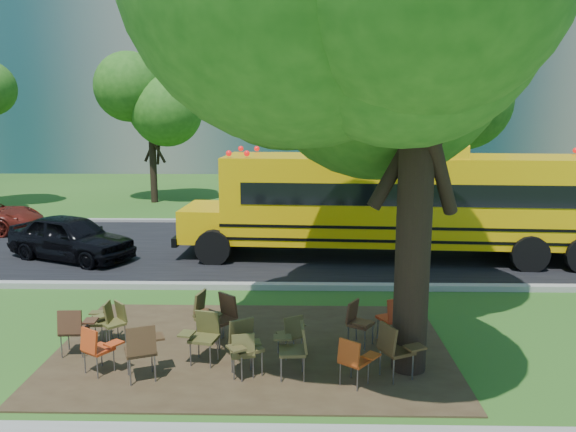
{
  "coord_description": "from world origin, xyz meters",
  "views": [
    {
      "loc": [
        1.84,
        -10.01,
        4.25
      ],
      "look_at": [
        1.56,
        3.77,
        1.66
      ],
      "focal_mm": 35.0,
      "sensor_mm": 36.0,
      "label": 1
    }
  ],
  "objects_px": {
    "chair_5": "(244,342)",
    "chair_15": "(354,358)",
    "chair_11": "(292,331)",
    "chair_14": "(221,314)",
    "chair_8": "(103,318)",
    "black_car": "(71,237)",
    "chair_9": "(115,318)",
    "chair_13": "(394,314)",
    "chair_6": "(295,345)",
    "chair_0": "(74,327)",
    "chair_2": "(143,346)",
    "chair_12": "(358,319)",
    "chair_3": "(203,332)",
    "chair_1": "(97,346)",
    "chair_10": "(206,312)",
    "school_bus": "(411,200)",
    "chair_4": "(244,349)",
    "chair_7": "(395,346)"
  },
  "relations": [
    {
      "from": "chair_5",
      "to": "chair_15",
      "type": "bearing_deg",
      "value": 135.85
    },
    {
      "from": "chair_11",
      "to": "chair_14",
      "type": "height_order",
      "value": "chair_14"
    },
    {
      "from": "chair_8",
      "to": "black_car",
      "type": "distance_m",
      "value": 6.56
    },
    {
      "from": "chair_8",
      "to": "chair_9",
      "type": "relative_size",
      "value": 0.99
    },
    {
      "from": "chair_13",
      "to": "chair_6",
      "type": "bearing_deg",
      "value": -167.34
    },
    {
      "from": "chair_13",
      "to": "chair_8",
      "type": "bearing_deg",
      "value": 155.48
    },
    {
      "from": "chair_0",
      "to": "chair_2",
      "type": "bearing_deg",
      "value": -34.82
    },
    {
      "from": "black_car",
      "to": "chair_12",
      "type": "bearing_deg",
      "value": -104.01
    },
    {
      "from": "chair_3",
      "to": "chair_1",
      "type": "bearing_deg",
      "value": 28.97
    },
    {
      "from": "chair_1",
      "to": "chair_10",
      "type": "distance_m",
      "value": 2.08
    },
    {
      "from": "chair_0",
      "to": "chair_9",
      "type": "distance_m",
      "value": 0.78
    },
    {
      "from": "chair_2",
      "to": "chair_12",
      "type": "relative_size",
      "value": 1.15
    },
    {
      "from": "school_bus",
      "to": "chair_11",
      "type": "height_order",
      "value": "school_bus"
    },
    {
      "from": "chair_2",
      "to": "chair_8",
      "type": "relative_size",
      "value": 1.24
    },
    {
      "from": "chair_4",
      "to": "chair_9",
      "type": "relative_size",
      "value": 1.0
    },
    {
      "from": "school_bus",
      "to": "chair_6",
      "type": "distance_m",
      "value": 8.34
    },
    {
      "from": "chair_8",
      "to": "chair_11",
      "type": "height_order",
      "value": "chair_11"
    },
    {
      "from": "chair_7",
      "to": "black_car",
      "type": "relative_size",
      "value": 0.24
    },
    {
      "from": "chair_2",
      "to": "chair_14",
      "type": "distance_m",
      "value": 1.8
    },
    {
      "from": "chair_0",
      "to": "chair_7",
      "type": "bearing_deg",
      "value": -11.19
    },
    {
      "from": "chair_5",
      "to": "chair_0",
      "type": "bearing_deg",
      "value": -43.99
    },
    {
      "from": "chair_1",
      "to": "chair_13",
      "type": "height_order",
      "value": "chair_13"
    },
    {
      "from": "chair_4",
      "to": "chair_15",
      "type": "bearing_deg",
      "value": -22.2
    },
    {
      "from": "chair_5",
      "to": "chair_11",
      "type": "relative_size",
      "value": 1.17
    },
    {
      "from": "chair_5",
      "to": "black_car",
      "type": "xyz_separation_m",
      "value": [
        -5.68,
        7.12,
        0.09
      ]
    },
    {
      "from": "chair_0",
      "to": "chair_13",
      "type": "distance_m",
      "value": 5.71
    },
    {
      "from": "chair_12",
      "to": "chair_15",
      "type": "height_order",
      "value": "chair_12"
    },
    {
      "from": "chair_9",
      "to": "chair_14",
      "type": "bearing_deg",
      "value": -133.44
    },
    {
      "from": "chair_6",
      "to": "chair_15",
      "type": "xyz_separation_m",
      "value": [
        0.91,
        -0.31,
        -0.07
      ]
    },
    {
      "from": "chair_12",
      "to": "chair_14",
      "type": "height_order",
      "value": "chair_14"
    },
    {
      "from": "chair_1",
      "to": "chair_13",
      "type": "xyz_separation_m",
      "value": [
        5.02,
        1.41,
        0.05
      ]
    },
    {
      "from": "chair_2",
      "to": "chair_9",
      "type": "distance_m",
      "value": 1.75
    },
    {
      "from": "school_bus",
      "to": "chair_3",
      "type": "relative_size",
      "value": 13.77
    },
    {
      "from": "chair_10",
      "to": "chair_14",
      "type": "height_order",
      "value": "chair_10"
    },
    {
      "from": "chair_10",
      "to": "black_car",
      "type": "bearing_deg",
      "value": -126.13
    },
    {
      "from": "chair_4",
      "to": "chair_11",
      "type": "height_order",
      "value": "same"
    },
    {
      "from": "chair_0",
      "to": "black_car",
      "type": "relative_size",
      "value": 0.23
    },
    {
      "from": "chair_12",
      "to": "chair_8",
      "type": "bearing_deg",
      "value": -59.06
    },
    {
      "from": "chair_5",
      "to": "school_bus",
      "type": "bearing_deg",
      "value": -150.52
    },
    {
      "from": "chair_2",
      "to": "chair_9",
      "type": "relative_size",
      "value": 1.23
    },
    {
      "from": "chair_4",
      "to": "chair_13",
      "type": "relative_size",
      "value": 0.87
    },
    {
      "from": "chair_4",
      "to": "chair_0",
      "type": "bearing_deg",
      "value": 153.87
    },
    {
      "from": "chair_10",
      "to": "chair_15",
      "type": "height_order",
      "value": "chair_10"
    },
    {
      "from": "chair_2",
      "to": "chair_14",
      "type": "relative_size",
      "value": 1.02
    },
    {
      "from": "chair_5",
      "to": "chair_13",
      "type": "bearing_deg",
      "value": 175.21
    },
    {
      "from": "chair_15",
      "to": "black_car",
      "type": "bearing_deg",
      "value": 173.07
    },
    {
      "from": "chair_4",
      "to": "black_car",
      "type": "xyz_separation_m",
      "value": [
        -5.7,
        7.2,
        0.17
      ]
    },
    {
      "from": "chair_1",
      "to": "chair_7",
      "type": "height_order",
      "value": "chair_7"
    },
    {
      "from": "chair_3",
      "to": "chair_14",
      "type": "xyz_separation_m",
      "value": [
        0.2,
        0.78,
        0.03
      ]
    },
    {
      "from": "chair_0",
      "to": "chair_2",
      "type": "xyz_separation_m",
      "value": [
        1.45,
        -0.89,
        0.05
      ]
    }
  ]
}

